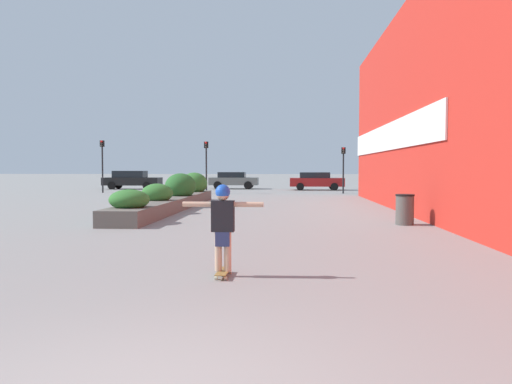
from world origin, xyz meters
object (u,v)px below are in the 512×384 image
(traffic_light_left, at_px, (206,158))
(traffic_light_right, at_px, (343,162))
(trash_bin, at_px, (405,209))
(skateboarder, at_px, (223,219))
(skateboard, at_px, (223,272))
(car_leftmost, at_px, (132,180))
(car_center_left, at_px, (442,181))
(car_rightmost, at_px, (234,180))
(car_center_right, at_px, (316,181))
(traffic_light_far_left, at_px, (102,158))

(traffic_light_left, xyz_separation_m, traffic_light_right, (9.59, 0.58, -0.24))
(trash_bin, xyz_separation_m, traffic_light_right, (0.19, 19.44, 1.74))
(skateboarder, relative_size, traffic_light_right, 0.44)
(skateboard, distance_m, car_leftmost, 35.71)
(car_leftmost, distance_m, traffic_light_right, 18.32)
(skateboard, xyz_separation_m, car_center_left, (12.98, 31.68, 0.74))
(car_center_left, bearing_deg, skateboard, -22.27)
(car_rightmost, bearing_deg, traffic_light_left, -7.47)
(skateboarder, bearing_deg, car_leftmost, 110.71)
(traffic_light_left, height_order, traffic_light_right, traffic_light_left)
(skateboarder, distance_m, car_rightmost, 34.74)
(car_center_right, relative_size, car_rightmost, 1.05)
(skateboarder, xyz_separation_m, trash_bin, (4.69, 7.77, -0.47))
(skateboard, bearing_deg, traffic_light_far_left, 115.10)
(car_center_right, height_order, car_rightmost, car_center_right)
(car_center_left, relative_size, traffic_light_far_left, 1.06)
(car_leftmost, relative_size, car_center_right, 1.10)
(car_center_right, bearing_deg, car_center_left, 83.79)
(car_center_left, xyz_separation_m, traffic_light_left, (-17.68, -5.06, 1.66))
(car_center_left, height_order, car_rightmost, car_center_left)
(skateboard, xyz_separation_m, car_leftmost, (-12.26, 33.53, 0.74))
(trash_bin, bearing_deg, traffic_light_right, 89.44)
(skateboard, bearing_deg, traffic_light_right, 80.45)
(car_center_right, bearing_deg, car_rightmost, -104.55)
(skateboard, relative_size, traffic_light_far_left, 0.19)
(traffic_light_far_left, bearing_deg, car_center_right, 19.68)
(skateboard, distance_m, car_center_right, 32.91)
(car_center_right, bearing_deg, traffic_light_left, -52.64)
(car_rightmost, xyz_separation_m, traffic_light_left, (-1.04, -7.92, 1.69))
(trash_bin, height_order, traffic_light_left, traffic_light_left)
(car_center_left, bearing_deg, car_leftmost, -94.18)
(skateboard, height_order, car_rightmost, car_rightmost)
(traffic_light_far_left, bearing_deg, skateboarder, -65.53)
(car_rightmost, relative_size, traffic_light_right, 1.28)
(skateboarder, bearing_deg, car_center_right, 84.88)
(car_rightmost, bearing_deg, car_center_left, 80.25)
(car_rightmost, distance_m, traffic_light_right, 11.36)
(car_center_right, relative_size, traffic_light_far_left, 1.16)
(skateboarder, height_order, car_center_right, skateboarder)
(car_rightmost, bearing_deg, car_leftmost, -83.27)
(skateboarder, xyz_separation_m, car_rightmost, (-3.67, 34.54, -0.17))
(car_center_right, bearing_deg, skateboarder, -5.75)
(car_center_right, xyz_separation_m, traffic_light_left, (-8.00, -6.11, 1.70))
(traffic_light_far_left, bearing_deg, car_rightmost, 40.45)
(skateboarder, relative_size, traffic_light_far_left, 0.38)
(skateboard, bearing_deg, car_center_right, 84.88)
(car_center_right, distance_m, car_rightmost, 7.19)
(trash_bin, height_order, car_leftmost, car_leftmost)
(skateboard, distance_m, traffic_light_far_left, 29.92)
(car_center_right, height_order, traffic_light_far_left, traffic_light_far_left)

